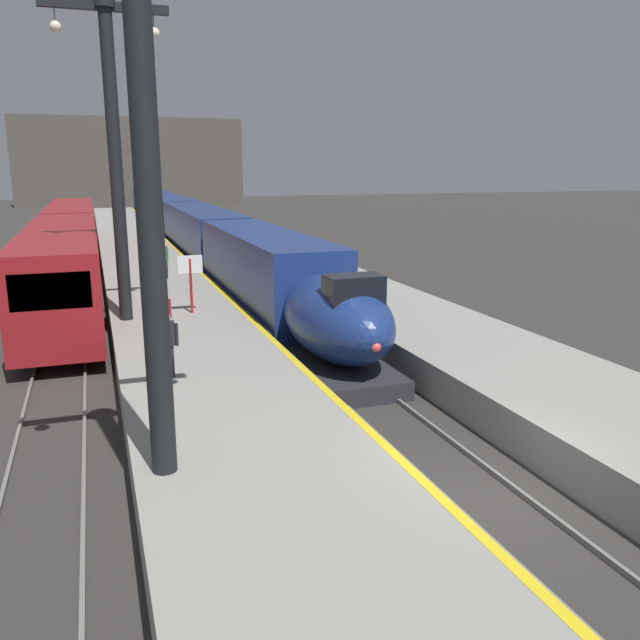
% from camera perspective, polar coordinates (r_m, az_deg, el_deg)
% --- Properties ---
extents(ground_plane, '(260.00, 260.00, 0.00)m').
position_cam_1_polar(ground_plane, '(13.34, 14.52, -15.28)').
color(ground_plane, '#33302D').
extents(platform_left, '(4.80, 110.00, 1.05)m').
position_cam_1_polar(platform_left, '(34.94, -14.57, 3.45)').
color(platform_left, gray).
rests_on(platform_left, ground).
extents(platform_right, '(4.80, 110.00, 1.05)m').
position_cam_1_polar(platform_right, '(36.48, -1.78, 4.28)').
color(platform_right, gray).
rests_on(platform_right, ground).
extents(platform_left_safety_stripe, '(0.20, 107.80, 0.01)m').
position_cam_1_polar(platform_left_safety_stripe, '(35.11, -10.91, 4.56)').
color(platform_left_safety_stripe, yellow).
rests_on(platform_left_safety_stripe, platform_left).
extents(rail_main_left, '(0.08, 110.00, 0.12)m').
position_cam_1_polar(rail_main_left, '(38.11, -9.95, 3.76)').
color(rail_main_left, slate).
rests_on(rail_main_left, ground).
extents(rail_main_right, '(0.08, 110.00, 0.12)m').
position_cam_1_polar(rail_main_right, '(38.37, -7.73, 3.91)').
color(rail_main_right, slate).
rests_on(rail_main_right, ground).
extents(rail_secondary_left, '(0.08, 110.00, 0.12)m').
position_cam_1_polar(rail_secondary_left, '(37.68, -22.19, 2.86)').
color(rail_secondary_left, slate).
rests_on(rail_secondary_left, ground).
extents(rail_secondary_right, '(0.08, 110.00, 0.12)m').
position_cam_1_polar(rail_secondary_right, '(37.63, -19.91, 3.04)').
color(rail_secondary_right, slate).
rests_on(rail_secondary_right, ground).
extents(highspeed_train_main, '(2.92, 74.71, 3.60)m').
position_cam_1_polar(highspeed_train_main, '(52.08, -11.87, 8.35)').
color(highspeed_train_main, navy).
rests_on(highspeed_train_main, ground).
extents(regional_train_adjacent, '(2.85, 36.60, 3.80)m').
position_cam_1_polar(regional_train_adjacent, '(38.47, -21.27, 6.26)').
color(regional_train_adjacent, maroon).
rests_on(regional_train_adjacent, ground).
extents(station_column_near, '(4.00, 0.68, 9.11)m').
position_cam_1_polar(station_column_near, '(10.89, -15.12, 14.17)').
color(station_column_near, black).
rests_on(station_column_near, platform_left).
extents(station_column_mid, '(4.00, 0.68, 10.44)m').
position_cam_1_polar(station_column_mid, '(23.23, -17.74, 15.09)').
color(station_column_mid, black).
rests_on(station_column_mid, platform_left).
extents(passenger_near_edge, '(0.28, 0.56, 1.69)m').
position_cam_1_polar(passenger_near_edge, '(31.92, -13.45, 5.35)').
color(passenger_near_edge, '#23232D').
rests_on(passenger_near_edge, platform_left).
extents(passenger_mid_platform, '(0.57, 0.26, 1.69)m').
position_cam_1_polar(passenger_mid_platform, '(19.84, -13.77, 0.59)').
color(passenger_mid_platform, '#23232D').
rests_on(passenger_mid_platform, platform_left).
extents(passenger_far_waiting, '(0.57, 0.23, 1.69)m').
position_cam_1_polar(passenger_far_waiting, '(16.77, -13.34, -1.71)').
color(passenger_far_waiting, '#23232D').
rests_on(passenger_far_waiting, platform_left).
extents(rolling_suitcase, '(0.40, 0.22, 0.98)m').
position_cam_1_polar(rolling_suitcase, '(32.03, -15.11, 4.04)').
color(rolling_suitcase, '#4C4C51').
rests_on(rolling_suitcase, platform_left).
extents(departure_info_board, '(0.90, 0.10, 2.12)m').
position_cam_1_polar(departure_info_board, '(24.00, -11.37, 4.15)').
color(departure_info_board, maroon).
rests_on(departure_info_board, platform_left).
extents(terminus_back_wall, '(36.00, 2.00, 14.00)m').
position_cam_1_polar(terminus_back_wall, '(111.81, -16.26, 13.24)').
color(terminus_back_wall, '#4C4742').
rests_on(terminus_back_wall, ground).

